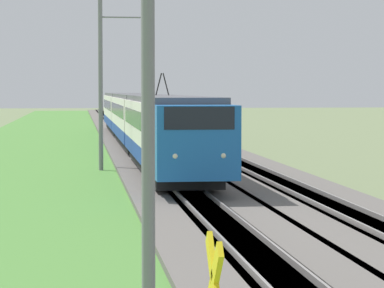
# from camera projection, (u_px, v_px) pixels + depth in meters

# --- Properties ---
(ballast_main) EXTENTS (240.00, 4.40, 0.30)m
(ballast_main) POSITION_uv_depth(u_px,v_px,m) (145.00, 154.00, 55.79)
(ballast_main) COLOR #605B56
(ballast_main) RESTS_ON ground
(ballast_adjacent) EXTENTS (240.00, 4.40, 0.30)m
(ballast_adjacent) POSITION_uv_depth(u_px,v_px,m) (211.00, 153.00, 56.31)
(ballast_adjacent) COLOR #605B56
(ballast_adjacent) RESTS_ON ground
(track_main) EXTENTS (240.00, 1.57, 0.45)m
(track_main) POSITION_uv_depth(u_px,v_px,m) (145.00, 154.00, 55.79)
(track_main) COLOR #4C4238
(track_main) RESTS_ON ground
(track_adjacent) EXTENTS (240.00, 1.57, 0.45)m
(track_adjacent) POSITION_uv_depth(u_px,v_px,m) (211.00, 153.00, 56.31)
(track_adjacent) COLOR #4C4238
(track_adjacent) RESTS_ON ground
(grass_verge) EXTENTS (240.00, 13.37, 0.12)m
(grass_verge) POSITION_uv_depth(u_px,v_px,m) (54.00, 156.00, 55.11)
(grass_verge) COLOR #4C8438
(grass_verge) RESTS_ON ground
(passenger_train) EXTENTS (60.60, 3.01, 4.90)m
(passenger_train) POSITION_uv_depth(u_px,v_px,m) (139.00, 117.00, 60.70)
(passenger_train) COLOR blue
(passenger_train) RESTS_ON ground
(catenary_mast_near) EXTENTS (0.22, 2.56, 8.11)m
(catenary_mast_near) POSITION_uv_depth(u_px,v_px,m) (152.00, 83.00, 14.46)
(catenary_mast_near) COLOR slate
(catenary_mast_near) RESTS_ON ground
(catenary_mast_mid) EXTENTS (0.22, 2.56, 8.56)m
(catenary_mast_mid) POSITION_uv_depth(u_px,v_px,m) (102.00, 83.00, 44.65)
(catenary_mast_mid) COLOR slate
(catenary_mast_mid) RESTS_ON ground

